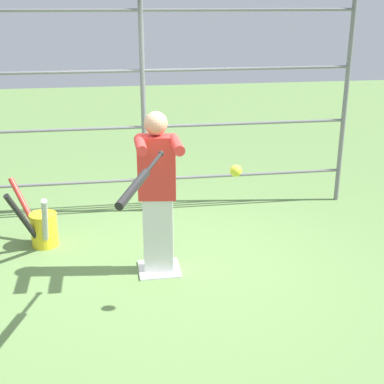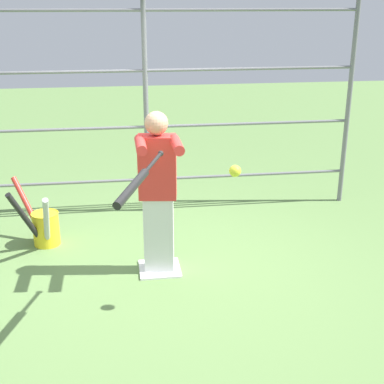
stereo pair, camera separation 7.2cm
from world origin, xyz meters
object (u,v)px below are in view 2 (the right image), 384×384
Objects in this scene: baseball_bat_swinging at (136,183)px; bat_bucket at (43,226)px; softball_in_flight at (235,171)px; batter at (158,189)px.

baseball_bat_swinging is 2.15m from bat_bucket.
baseball_bat_swinging reaches higher than bat_bucket.
batter is at bearing -53.22° from softball_in_flight.
baseball_bat_swinging is at bearing 75.45° from batter.
batter is 1.88× the size of baseball_bat_swinging.
baseball_bat_swinging is 0.80m from softball_in_flight.
bat_bucket is (1.19, -0.76, -0.63)m from batter.
batter reaches higher than bat_bucket.
softball_in_flight is at bearing -169.44° from baseball_bat_swinging.
baseball_bat_swinging is 8.73× the size of softball_in_flight.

